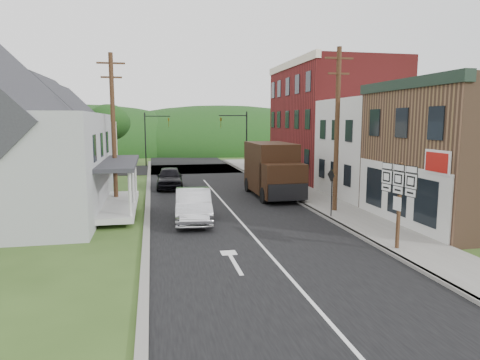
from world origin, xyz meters
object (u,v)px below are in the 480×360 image
dark_sedan (170,178)px  delivery_van (273,170)px  route_sign_cluster (399,193)px  warning_sign (331,186)px  silver_sedan (193,206)px

dark_sedan → delivery_van: size_ratio=0.73×
dark_sedan → delivery_van: 8.45m
route_sign_cluster → warning_sign: (-0.19, 5.85, -0.57)m
route_sign_cluster → silver_sedan: bearing=129.1°
route_sign_cluster → warning_sign: route_sign_cluster is taller
silver_sedan → route_sign_cluster: 9.98m
silver_sedan → dark_sedan: (-0.73, 11.21, -0.02)m
dark_sedan → warning_sign: size_ratio=1.88×
delivery_van → warning_sign: size_ratio=2.57×
silver_sedan → route_sign_cluster: size_ratio=1.48×
silver_sedan → delivery_van: 8.56m
silver_sedan → dark_sedan: bearing=97.8°
dark_sedan → route_sign_cluster: bearing=-63.3°
dark_sedan → delivery_van: bearing=-35.0°
warning_sign → dark_sedan: bearing=115.6°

